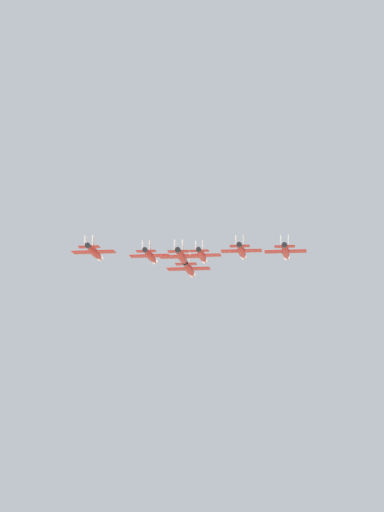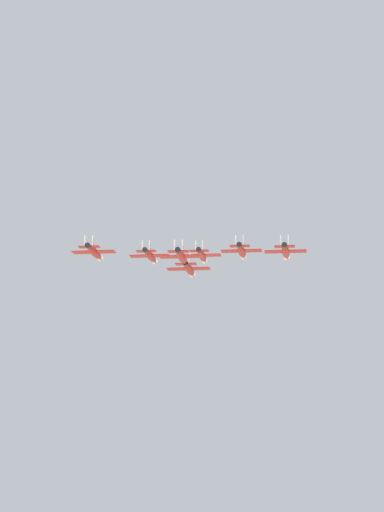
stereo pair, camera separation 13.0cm
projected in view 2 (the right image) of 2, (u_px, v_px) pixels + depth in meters
name	position (u px, v px, depth m)	size (l,w,h in m)	color
jet_lead	(202.00, 255.00, 299.39)	(15.49, 10.11, 3.37)	red
jet_left_wingman	(150.00, 256.00, 287.62)	(15.41, 10.01, 3.34)	red
jet_right_wingman	(242.00, 251.00, 285.14)	(15.54, 10.14, 3.38)	red
jet_left_outer	(94.00, 252.00, 276.05)	(15.88, 10.34, 3.45)	red
jet_right_outer	(286.00, 251.00, 270.63)	(15.13, 9.88, 3.30)	red
jet_slot_rear	(189.00, 269.00, 272.53)	(15.62, 10.19, 3.40)	red
jet_trailing	(182.00, 256.00, 260.00)	(15.22, 9.95, 3.32)	red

